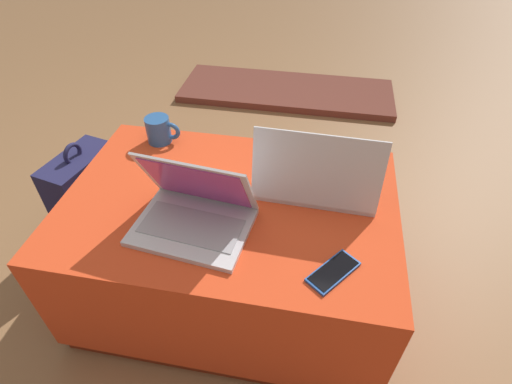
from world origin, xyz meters
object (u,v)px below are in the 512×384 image
(laptop_near, at_px, (194,212))
(laptop_far, at_px, (316,179))
(cell_phone, at_px, (333,272))
(backpack, at_px, (88,198))
(coffee_mug, at_px, (160,130))

(laptop_near, bearing_deg, laptop_far, 38.87)
(laptop_near, height_order, cell_phone, laptop_near)
(laptop_far, bearing_deg, backpack, -4.32)
(cell_phone, xyz_separation_m, coffee_mug, (-0.65, 0.49, 0.04))
(backpack, bearing_deg, coffee_mug, 116.21)
(laptop_near, height_order, backpack, laptop_near)
(cell_phone, distance_m, backpack, 1.09)
(laptop_near, xyz_separation_m, cell_phone, (0.40, -0.10, -0.04))
(laptop_far, distance_m, coffee_mug, 0.60)
(laptop_near, relative_size, laptop_far, 0.91)
(laptop_far, height_order, cell_phone, laptop_far)
(backpack, bearing_deg, cell_phone, 80.01)
(laptop_far, relative_size, coffee_mug, 3.02)
(cell_phone, xyz_separation_m, backpack, (-0.98, 0.41, -0.27))
(laptop_near, bearing_deg, backpack, 159.06)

